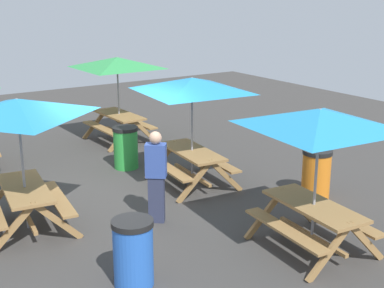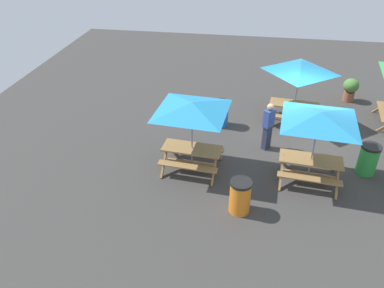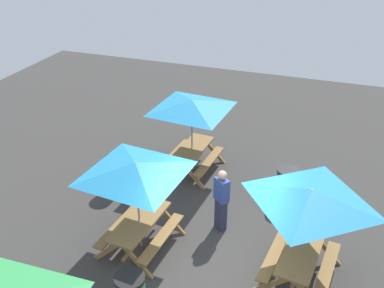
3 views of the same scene
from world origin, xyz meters
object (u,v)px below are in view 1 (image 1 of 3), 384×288
Objects in this scene: picnic_table_3 at (117,69)px; trash_bin_orange at (316,173)px; picnic_table_0 at (192,93)px; trash_bin_blue at (133,253)px; person_standing at (156,175)px; picnic_table_1 at (319,129)px; trash_bin_green at (126,147)px; picnic_table_2 at (18,117)px.

picnic_table_3 is 2.88× the size of trash_bin_orange.
picnic_table_0 is 4.38m from trash_bin_blue.
picnic_table_0 is at bearing 76.11° from person_standing.
picnic_table_1 is at bearing -175.06° from picnic_table_0.
trash_bin_green is at bearing 25.76° from picnic_table_0.
picnic_table_0 is 2.28m from person_standing.
trash_bin_orange is (-5.90, -1.45, -1.49)m from picnic_table_3.
picnic_table_0 and picnic_table_1 have the same top height.
trash_bin_orange is at bearing -168.11° from picnic_table_3.
trash_bin_orange is 1.00× the size of trash_bin_blue.
picnic_table_1 and picnic_table_2 have the same top height.
person_standing is at bearing 133.49° from picnic_table_0.
trash_bin_orange is at bearing -78.12° from trash_bin_blue.
person_standing is (0.72, 3.24, 0.39)m from trash_bin_orange.
picnic_table_0 reaches higher than trash_bin_orange.
picnic_table_0 is at bearing 40.63° from trash_bin_orange.
person_standing reaches higher than trash_bin_orange.
picnic_table_2 reaches higher than person_standing.
picnic_table_1 is 3.30m from trash_bin_blue.
picnic_table_2 is at bearing 124.63° from trash_bin_green.
picnic_table_3 is 2.88× the size of trash_bin_green.
picnic_table_1 is 5.54m from trash_bin_green.
picnic_table_2 is 2.38× the size of trash_bin_blue.
picnic_table_1 is 2.88× the size of trash_bin_green.
person_standing is (-3.02, 0.91, 0.39)m from trash_bin_green.
picnic_table_2 reaches higher than trash_bin_green.
person_standing is (2.28, 1.55, -1.10)m from picnic_table_1.
person_standing reaches higher than trash_bin_green.
trash_bin_blue is at bearing 101.88° from trash_bin_orange.
picnic_table_1 is (-3.52, 0.02, 0.00)m from picnic_table_0.
picnic_table_0 is 3.52m from picnic_table_1.
trash_bin_green is at bearing 155.69° from picnic_table_3.
trash_bin_orange is 3.35m from person_standing.
picnic_table_1 is 1.21× the size of picnic_table_2.
picnic_table_2 is 3.86m from trash_bin_green.
person_standing is (-1.23, 1.57, -1.10)m from picnic_table_0.
picnic_table_2 is at bearing 52.28° from picnic_table_1.
picnic_table_0 is at bearing 174.80° from picnic_table_3.
picnic_table_3 is at bearing -22.43° from trash_bin_green.
picnic_table_0 is at bearing -44.89° from trash_bin_blue.
trash_bin_green is (2.02, -2.92, -1.49)m from picnic_table_2.
trash_bin_green is (5.30, 0.64, -1.49)m from picnic_table_1.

